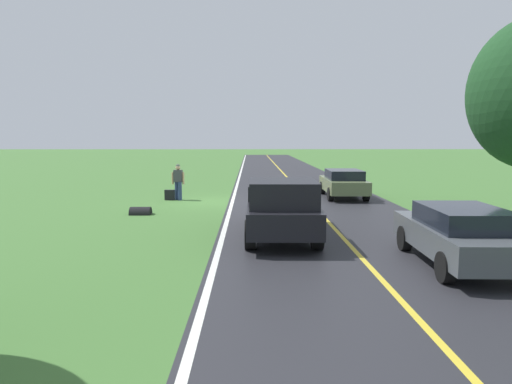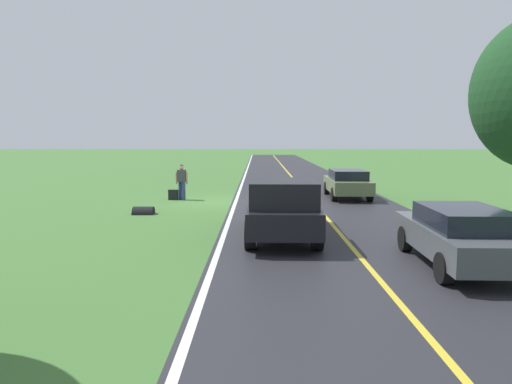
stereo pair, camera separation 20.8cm
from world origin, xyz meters
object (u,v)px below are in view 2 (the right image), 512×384
Objects in this scene: pickup_truck_passing at (282,206)px; sedan_mid_oncoming at (460,235)px; sedan_near_oncoming at (347,183)px; hitchhiker_walking at (182,180)px; suitcase_carried at (173,195)px.

sedan_mid_oncoming is (-4.01, 3.05, -0.21)m from pickup_truck_passing.
sedan_mid_oncoming is (-0.25, 12.48, 0.00)m from sedan_near_oncoming.
pickup_truck_passing is (-4.41, 8.63, -0.01)m from hitchhiker_walking.
sedan_near_oncoming reaches higher than suitcase_carried.
sedan_near_oncoming is (-8.60, -0.85, 0.51)m from suitcase_carried.
pickup_truck_passing reaches higher than hitchhiker_walking.
pickup_truck_passing reaches higher than sedan_mid_oncoming.
hitchhiker_walking is 0.85m from suitcase_carried.
sedan_mid_oncoming is at bearing 142.76° from pickup_truck_passing.
hitchhiker_walking is 3.51× the size of suitcase_carried.
suitcase_carried is at bearing 5.67° from sedan_near_oncoming.
sedan_near_oncoming is at bearing -174.36° from hitchhiker_walking.
sedan_near_oncoming is at bearing 100.26° from suitcase_carried.
suitcase_carried is at bearing -52.74° from sedan_mid_oncoming.
sedan_near_oncoming is 12.49m from sedan_mid_oncoming.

